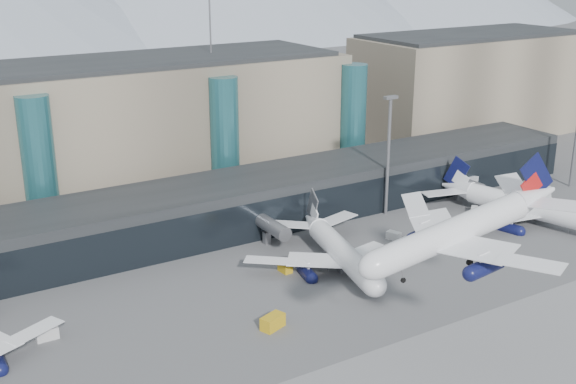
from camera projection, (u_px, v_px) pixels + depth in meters
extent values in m
plane|color=#515154|center=(434.00, 353.00, 101.09)|extent=(900.00, 900.00, 0.00)
cube|color=black|center=(240.00, 203.00, 146.39)|extent=(170.00, 18.00, 10.00)
cube|color=black|center=(261.00, 221.00, 139.52)|extent=(170.00, 0.40, 8.00)
cylinder|color=slate|center=(267.00, 223.00, 137.76)|extent=(2.80, 14.00, 2.80)
cube|color=slate|center=(267.00, 238.00, 138.71)|extent=(1.20, 1.20, 2.40)
cylinder|color=slate|center=(459.00, 182.00, 162.55)|extent=(2.80, 14.00, 2.80)
cube|color=slate|center=(458.00, 194.00, 163.50)|extent=(1.20, 1.20, 2.40)
cube|color=gray|center=(68.00, 138.00, 156.70)|extent=(130.00, 30.00, 30.00)
cube|color=black|center=(61.00, 67.00, 151.78)|extent=(123.50, 28.00, 1.00)
cube|color=gray|center=(469.00, 87.00, 216.19)|extent=(70.00, 30.00, 30.00)
cube|color=black|center=(473.00, 34.00, 211.28)|extent=(66.50, 28.00, 1.00)
cylinder|color=#26646C|center=(39.00, 167.00, 139.12)|extent=(6.40, 6.40, 28.00)
cylinder|color=#26646C|center=(225.00, 140.00, 158.95)|extent=(6.40, 6.40, 28.00)
cylinder|color=#26646C|center=(353.00, 122.00, 176.31)|extent=(6.40, 6.40, 28.00)
cylinder|color=slate|center=(210.00, 22.00, 166.75)|extent=(0.40, 0.40, 16.00)
cylinder|color=slate|center=(388.00, 158.00, 150.81)|extent=(0.70, 0.70, 25.00)
cube|color=slate|center=(391.00, 97.00, 146.74)|extent=(3.00, 1.20, 0.60)
cylinder|color=slate|center=(576.00, 136.00, 169.13)|extent=(0.70, 0.70, 25.00)
cylinder|color=white|center=(462.00, 221.00, 93.21)|extent=(22.65, 6.00, 3.71)
ellipsoid|color=white|center=(389.00, 235.00, 88.63)|extent=(5.55, 4.22, 3.71)
cone|color=white|center=(546.00, 203.00, 99.05)|extent=(6.74, 4.35, 3.71)
cube|color=white|center=(514.00, 245.00, 87.23)|extent=(10.36, 16.89, 0.19)
cylinder|color=#0E123F|center=(494.00, 255.00, 88.94)|extent=(4.66, 2.49, 2.04)
cube|color=white|center=(571.00, 212.00, 95.17)|extent=(6.09, 8.91, 0.15)
cube|color=white|center=(434.00, 205.00, 100.90)|extent=(12.88, 16.51, 0.19)
cylinder|color=#0E123F|center=(434.00, 223.00, 99.34)|extent=(4.66, 2.49, 2.04)
cube|color=white|center=(523.00, 193.00, 102.82)|extent=(7.29, 8.68, 0.15)
cube|color=#0E123F|center=(550.00, 183.00, 98.24)|extent=(5.53, 0.79, 6.53)
cube|color=red|center=(544.00, 191.00, 98.20)|extent=(3.71, 0.64, 3.57)
cylinder|color=slate|center=(410.00, 248.00, 90.77)|extent=(0.15, 0.15, 2.97)
cylinder|color=black|center=(410.00, 258.00, 91.18)|extent=(0.68, 0.30, 0.66)
cylinder|color=black|center=(477.00, 252.00, 92.88)|extent=(0.88, 0.41, 0.85)
cylinder|color=black|center=(455.00, 240.00, 96.69)|extent=(0.88, 0.41, 0.85)
cube|color=white|center=(5.00, 327.00, 100.78)|extent=(17.58, 12.13, 0.19)
cylinder|color=white|center=(339.00, 243.00, 127.52)|extent=(9.71, 24.91, 4.08)
ellipsoid|color=white|center=(368.00, 271.00, 116.41)|extent=(5.30, 6.51, 4.08)
cone|color=white|center=(309.00, 213.00, 141.73)|extent=(5.61, 7.80, 4.08)
cube|color=white|center=(380.00, 237.00, 131.90)|extent=(18.44, 9.38, 0.20)
cylinder|color=#0E123F|center=(373.00, 252.00, 130.67)|extent=(3.33, 5.31, 2.25)
cube|color=white|center=(333.00, 209.00, 143.11)|extent=(9.74, 5.70, 0.16)
cube|color=white|center=(289.00, 249.00, 126.73)|extent=(17.50, 15.63, 0.20)
cylinder|color=#0E123F|center=(303.00, 261.00, 126.75)|extent=(3.33, 5.31, 2.25)
cube|color=white|center=(285.00, 214.00, 140.22)|extent=(9.19, 8.70, 0.16)
cube|color=slate|center=(309.00, 196.00, 141.01)|extent=(1.66, 5.99, 7.19)
cube|color=white|center=(311.00, 204.00, 140.45)|extent=(1.23, 4.03, 3.93)
cylinder|color=slate|center=(358.00, 277.00, 120.59)|extent=(0.17, 0.17, 3.27)
cylinder|color=black|center=(358.00, 284.00, 121.04)|extent=(0.42, 0.76, 0.72)
cylinder|color=black|center=(349.00, 260.00, 130.48)|extent=(0.57, 0.99, 0.93)
cylinder|color=black|center=(324.00, 264.00, 129.05)|extent=(0.57, 0.99, 0.93)
cylinder|color=white|center=(518.00, 198.00, 149.99)|extent=(10.53, 26.34, 4.32)
cone|color=white|center=(448.00, 180.00, 161.05)|extent=(6.00, 8.28, 4.32)
cube|color=white|center=(530.00, 189.00, 157.76)|extent=(18.45, 16.65, 0.22)
cylinder|color=#0E123F|center=(531.00, 203.00, 155.96)|extent=(3.57, 5.64, 2.38)
cube|color=white|center=(461.00, 174.00, 164.51)|extent=(9.69, 9.25, 0.17)
cube|color=white|center=(487.00, 210.00, 145.14)|extent=(19.49, 9.75, 0.22)
cylinder|color=#0E123F|center=(498.00, 219.00, 146.37)|extent=(3.57, 5.64, 2.38)
cube|color=white|center=(435.00, 184.00, 157.44)|extent=(10.30, 5.95, 0.17)
cube|color=#0E123F|center=(448.00, 165.00, 160.20)|extent=(1.82, 6.32, 7.61)
cube|color=white|center=(452.00, 171.00, 159.87)|extent=(1.34, 4.26, 4.16)
cylinder|color=slate|center=(558.00, 221.00, 144.82)|extent=(0.18, 0.18, 3.46)
cylinder|color=black|center=(557.00, 228.00, 145.30)|extent=(0.45, 0.81, 0.77)
cylinder|color=black|center=(517.00, 213.00, 153.86)|extent=(0.61, 1.05, 0.99)
cylinder|color=black|center=(505.00, 219.00, 150.35)|extent=(0.61, 1.05, 0.99)
cube|color=silver|center=(47.00, 333.00, 104.66)|extent=(3.18, 1.80, 1.79)
cube|color=gold|center=(285.00, 268.00, 126.63)|extent=(1.72, 2.64, 1.47)
cube|color=#47474B|center=(347.00, 267.00, 126.86)|extent=(3.43, 2.27, 1.76)
cube|color=silver|center=(474.00, 210.00, 155.04)|extent=(2.71, 2.59, 1.40)
cube|color=silver|center=(394.00, 236.00, 140.94)|extent=(2.36, 3.04, 1.56)
cube|color=gold|center=(273.00, 322.00, 107.56)|extent=(4.23, 3.15, 2.09)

